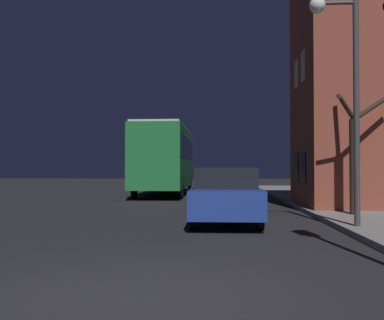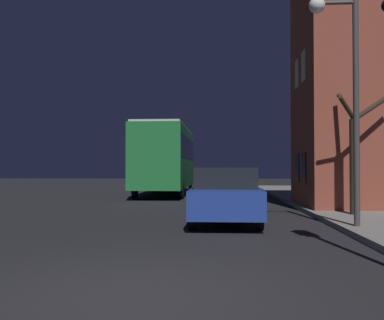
{
  "view_description": "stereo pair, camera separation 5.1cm",
  "coord_description": "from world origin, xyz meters",
  "views": [
    {
      "loc": [
        1.02,
        -5.03,
        1.49
      ],
      "look_at": [
        0.2,
        8.33,
        1.77
      ],
      "focal_mm": 40.0,
      "sensor_mm": 36.0,
      "label": 1
    },
    {
      "loc": [
        1.07,
        -5.03,
        1.49
      ],
      "look_at": [
        0.2,
        8.33,
        1.77
      ],
      "focal_mm": 40.0,
      "sensor_mm": 36.0,
      "label": 2
    }
  ],
  "objects": [
    {
      "name": "car_mid_lane",
      "position": [
        1.0,
        17.57,
        0.8
      ],
      "size": [
        1.78,
        4.65,
        1.53
      ],
      "color": "olive",
      "rests_on": "ground"
    },
    {
      "name": "car_far_lane",
      "position": [
        1.26,
        25.7,
        0.81
      ],
      "size": [
        1.71,
        4.76,
        1.59
      ],
      "color": "black",
      "rests_on": "ground"
    },
    {
      "name": "car_near_lane",
      "position": [
        1.22,
        6.94,
        0.78
      ],
      "size": [
        1.82,
        4.65,
        1.53
      ],
      "color": "navy",
      "rests_on": "ground"
    },
    {
      "name": "bus",
      "position": [
        -1.99,
        19.31,
        2.26
      ],
      "size": [
        2.56,
        9.78,
        3.82
      ],
      "color": "#1E6B33",
      "rests_on": "ground"
    },
    {
      "name": "streetlamp",
      "position": [
        3.99,
        5.3,
        3.82
      ],
      "size": [
        1.16,
        0.38,
        5.47
      ],
      "color": "#38383A",
      "rests_on": "sidewalk"
    },
    {
      "name": "bare_tree",
      "position": [
        5.13,
        8.0,
        1.97
      ],
      "size": [
        2.04,
        1.52,
        3.76
      ],
      "color": "#2D2319",
      "rests_on": "sidewalk"
    },
    {
      "name": "brick_building",
      "position": [
        6.01,
        11.28,
        5.0
      ],
      "size": [
        4.0,
        4.81,
        9.68
      ],
      "color": "brown",
      "rests_on": "sidewalk"
    },
    {
      "name": "ground_plane",
      "position": [
        0.0,
        0.0,
        0.0
      ],
      "size": [
        120.0,
        120.0,
        0.0
      ],
      "primitive_type": "plane",
      "color": "black"
    }
  ]
}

